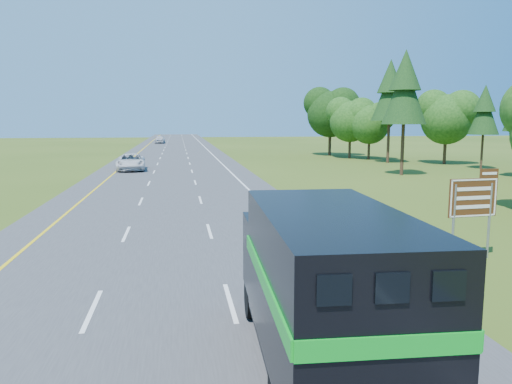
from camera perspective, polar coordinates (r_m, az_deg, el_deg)
road at (r=52.32m, az=-9.43°, el=2.63°), size 15.00×260.00×0.04m
lane_markings at (r=52.32m, az=-9.43°, el=2.65°), size 11.15×260.00×0.01m
horse_truck at (r=9.72m, az=7.52°, el=-10.71°), size 2.70×7.75×3.39m
white_suv at (r=51.51m, az=-14.11°, el=3.35°), size 3.11×6.10×1.65m
far_car at (r=110.93m, az=-10.93°, el=5.92°), size 2.26×5.10×1.71m
exit_sign at (r=19.40m, az=23.62°, el=-0.97°), size 1.94×0.23×3.29m
delineator at (r=23.24m, az=13.69°, el=-2.99°), size 0.09×0.05×1.09m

